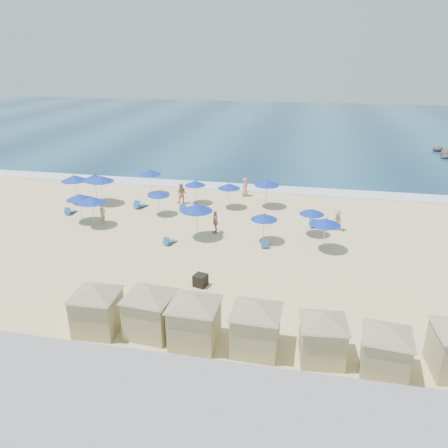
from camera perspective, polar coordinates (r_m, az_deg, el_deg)
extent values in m
plane|color=beige|center=(29.79, -2.92, -3.80)|extent=(160.00, 160.00, 0.00)
cube|color=navy|center=(82.30, 6.74, 12.64)|extent=(160.00, 80.00, 0.06)
cube|color=white|center=(43.96, 2.05, 4.81)|extent=(160.00, 2.50, 0.08)
cube|color=gray|center=(19.14, -13.07, -18.84)|extent=(160.00, 2.20, 1.10)
cube|color=gray|center=(16.81, -17.72, -23.49)|extent=(160.00, 4.00, 0.12)
ellipsoid|color=#302A28|center=(62.60, 26.94, 7.82)|extent=(1.00, 1.00, 0.65)
ellipsoid|color=#302A28|center=(64.11, 27.06, 8.21)|extent=(1.48, 1.48, 0.96)
ellipsoid|color=#302A28|center=(65.66, 27.15, 8.44)|extent=(1.40, 1.40, 0.91)
ellipsoid|color=#302A28|center=(66.87, 26.14, 8.80)|extent=(1.32, 1.32, 0.86)
cube|color=black|center=(25.69, -3.10, -7.35)|extent=(0.88, 0.88, 0.71)
cube|color=tan|center=(22.46, -16.21, -11.03)|extent=(2.07, 2.07, 1.99)
cube|color=#978362|center=(21.95, -16.49, -8.84)|extent=(2.18, 2.18, 0.08)
pyramid|color=#978362|center=(21.71, -16.63, -7.71)|extent=(4.36, 4.36, 0.50)
cube|color=tan|center=(21.69, -9.60, -11.61)|extent=(2.20, 2.20, 2.03)
cube|color=#978362|center=(21.15, -9.77, -9.31)|extent=(2.31, 2.31, 0.08)
pyramid|color=#978362|center=(20.90, -9.86, -8.11)|extent=(4.43, 4.43, 0.51)
cube|color=tan|center=(20.80, -3.85, -12.85)|extent=(2.11, 2.11, 2.07)
cube|color=#978362|center=(20.23, -3.93, -10.43)|extent=(2.21, 2.21, 0.08)
pyramid|color=#978362|center=(19.96, -3.97, -9.17)|extent=(4.54, 4.54, 0.52)
cube|color=tan|center=(20.39, 4.16, -13.73)|extent=(2.07, 2.07, 2.02)
cube|color=#978362|center=(19.83, 4.24, -11.34)|extent=(2.17, 2.17, 0.08)
pyramid|color=#978362|center=(19.55, 4.28, -10.10)|extent=(4.44, 4.44, 0.51)
cube|color=tan|center=(20.33, 12.70, -14.66)|extent=(2.05, 2.05, 1.88)
cube|color=#978362|center=(19.80, 12.92, -12.46)|extent=(2.15, 2.15, 0.08)
pyramid|color=#978362|center=(19.54, 13.04, -11.32)|extent=(4.10, 4.10, 0.47)
cube|color=tan|center=(20.32, 20.27, -15.64)|extent=(2.04, 2.04, 1.87)
cube|color=#978362|center=(19.79, 20.63, -13.47)|extent=(2.14, 2.14, 0.07)
pyramid|color=#978362|center=(19.53, 20.81, -12.34)|extent=(4.08, 4.08, 0.47)
cylinder|color=#A5A8AD|center=(40.38, -15.64, 3.99)|extent=(0.06, 0.06, 2.15)
cone|color=#0E2B99|center=(40.03, -15.83, 5.73)|extent=(2.38, 2.38, 0.51)
sphere|color=#0E2B99|center=(39.95, -15.87, 6.16)|extent=(0.09, 0.09, 0.09)
cylinder|color=#A5A8AD|center=(36.62, -18.15, 1.70)|extent=(0.05, 0.05, 1.92)
cone|color=#0E2B99|center=(36.26, -18.35, 3.39)|extent=(2.12, 2.12, 0.46)
sphere|color=#0E2B99|center=(36.18, -18.41, 3.81)|extent=(0.08, 0.08, 0.08)
cylinder|color=#A5A8AD|center=(40.94, -16.36, 4.15)|extent=(0.06, 0.06, 2.14)
cone|color=#0E2B99|center=(40.59, -16.54, 5.85)|extent=(2.37, 2.37, 0.51)
sphere|color=#0E2B99|center=(40.51, -16.59, 6.27)|extent=(0.09, 0.09, 0.09)
cylinder|color=#A5A8AD|center=(35.43, -16.69, 1.26)|extent=(0.05, 0.05, 1.97)
cone|color=#0E2B99|center=(35.06, -16.89, 3.05)|extent=(2.18, 2.18, 0.47)
sphere|color=#0E2B99|center=(34.98, -16.94, 3.49)|extent=(0.08, 0.08, 0.08)
cylinder|color=#A5A8AD|center=(39.20, -3.75, 3.92)|extent=(0.05, 0.05, 1.74)
cone|color=#0E2B99|center=(38.90, -3.79, 5.37)|extent=(1.92, 1.92, 0.41)
sphere|color=#0E2B99|center=(38.83, -3.79, 5.72)|extent=(0.07, 0.07, 0.07)
cylinder|color=#A5A8AD|center=(36.79, -8.45, 2.49)|extent=(0.04, 0.04, 1.70)
cone|color=#0E2B99|center=(36.47, -8.53, 3.98)|extent=(1.88, 1.88, 0.40)
sphere|color=#0E2B99|center=(36.40, -8.55, 4.35)|extent=(0.07, 0.07, 0.07)
cylinder|color=#A5A8AD|center=(31.83, -3.53, 0.01)|extent=(0.06, 0.06, 2.14)
cone|color=#0E2B99|center=(31.39, -3.59, 2.16)|extent=(2.36, 2.36, 0.51)
sphere|color=#0E2B99|center=(31.29, -3.60, 2.70)|extent=(0.09, 0.09, 0.09)
cylinder|color=#A5A8AD|center=(37.99, 0.66, 3.45)|extent=(0.05, 0.05, 1.82)
cone|color=#0E2B99|center=(37.67, 0.66, 5.00)|extent=(2.01, 2.01, 0.43)
sphere|color=#0E2B99|center=(37.59, 0.67, 5.38)|extent=(0.08, 0.08, 0.08)
cylinder|color=#A5A8AD|center=(31.27, 5.20, -0.82)|extent=(0.05, 0.05, 1.76)
cone|color=#0E2B99|center=(30.89, 5.27, 0.97)|extent=(1.95, 1.95, 0.42)
sphere|color=#0E2B99|center=(30.80, 5.29, 1.41)|extent=(0.07, 0.07, 0.07)
cylinder|color=#A5A8AD|center=(38.36, 5.56, 3.70)|extent=(0.05, 0.05, 2.03)
cone|color=#0E2B99|center=(38.01, 5.63, 5.42)|extent=(2.24, 2.24, 0.48)
sphere|color=#0E2B99|center=(37.93, 5.64, 5.85)|extent=(0.09, 0.09, 0.09)
cylinder|color=#A5A8AD|center=(32.96, 11.28, -0.02)|extent=(0.04, 0.04, 1.69)
cone|color=#0E2B99|center=(32.61, 11.41, 1.61)|extent=(1.87, 1.87, 0.40)
sphere|color=#0E2B99|center=(32.53, 11.44, 2.02)|extent=(0.07, 0.07, 0.07)
cylinder|color=#A5A8AD|center=(30.60, 12.97, -1.68)|extent=(0.05, 0.05, 1.91)
cone|color=#0E2B99|center=(30.18, 13.15, 0.29)|extent=(2.11, 2.11, 0.45)
sphere|color=#0E2B99|center=(30.08, 13.20, 0.79)|extent=(0.08, 0.08, 0.08)
cylinder|color=#A5A8AD|center=(42.29, -9.60, 5.17)|extent=(0.05, 0.05, 1.98)
cone|color=#0E2B99|center=(41.98, -9.70, 6.70)|extent=(2.18, 2.18, 0.47)
sphere|color=#0E2B99|center=(41.91, -9.73, 7.07)|extent=(0.08, 0.08, 0.08)
cylinder|color=#A5A8AD|center=(41.39, -18.77, 4.04)|extent=(0.06, 0.06, 2.12)
cone|color=#0E2B99|center=(41.05, -18.98, 5.70)|extent=(2.34, 2.34, 0.50)
sphere|color=#0E2B99|center=(40.97, -19.03, 6.11)|extent=(0.09, 0.09, 0.09)
cube|color=#26558B|center=(39.09, -19.35, 1.54)|extent=(0.63, 1.18, 0.31)
cube|color=#26558B|center=(38.66, -19.79, 1.62)|extent=(0.56, 0.36, 0.55)
cube|color=#26558B|center=(39.02, -10.78, 2.42)|extent=(1.07, 1.45, 0.36)
cube|color=#26558B|center=(38.57, -11.38, 2.56)|extent=(0.71, 0.57, 0.64)
cube|color=#26558B|center=(37.69, -5.07, 2.02)|extent=(0.74, 1.31, 0.34)
cube|color=#26558B|center=(37.15, -5.41, 2.12)|extent=(0.63, 0.42, 0.61)
cube|color=#26558B|center=(31.39, -7.00, -2.27)|extent=(0.87, 1.16, 0.29)
cube|color=#26558B|center=(31.01, -7.56, -2.19)|extent=(0.57, 0.46, 0.51)
cube|color=#26558B|center=(30.92, 5.33, -2.58)|extent=(0.65, 1.15, 0.30)
cube|color=#26558B|center=(30.41, 5.35, -2.55)|extent=(0.55, 0.36, 0.53)
cube|color=#26558B|center=(35.01, 11.53, 0.08)|extent=(0.67, 1.28, 0.34)
cube|color=#26558B|center=(34.43, 11.60, 0.15)|extent=(0.61, 0.38, 0.61)
imported|color=tan|center=(35.74, -15.58, 1.25)|extent=(0.48, 0.65, 1.62)
imported|color=tan|center=(39.19, -5.55, 3.97)|extent=(0.94, 0.75, 1.88)
imported|color=tan|center=(32.65, -1.14, 0.26)|extent=(0.77, 1.12, 1.76)
imported|color=tan|center=(34.26, 14.55, 0.49)|extent=(1.05, 1.22, 1.64)
imported|color=tan|center=(41.22, 2.75, 4.86)|extent=(0.73, 0.96, 1.76)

